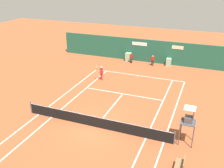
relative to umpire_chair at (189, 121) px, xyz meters
The scene contains 10 objects.
ground_plane 6.99m from the umpire_chair, behind, with size 80.00×80.00×0.01m.
tennis_net 6.89m from the umpire_chair, behind, with size 12.10×0.10×1.07m.
sponsor_back_wall 17.82m from the umpire_chair, 112.33° to the left, with size 25.00×1.02×3.01m.
umpire_chair is the anchor object (origin of this frame).
player_bench 3.27m from the umpire_chair, 89.36° to the right, with size 0.54×1.15×0.88m.
player_on_baseline 13.20m from the umpire_chair, 140.44° to the left, with size 0.78×0.63×1.79m.
ball_kid_right_post 17.65m from the umpire_chair, 120.11° to the left, with size 0.45×0.19×1.35m.
ball_kid_left_post 16.41m from the umpire_chair, 111.47° to the left, with size 0.45×0.19×1.36m.
tennis_ball_near_service_line 10.00m from the umpire_chair, behind, with size 0.07×0.07×0.07m, color #CCE033.
tennis_ball_mid_court 10.43m from the umpire_chair, 136.73° to the left, with size 0.07×0.07×0.07m, color #CCE033.
Camera 1 is at (7.43, -15.39, 11.03)m, focal length 41.40 mm.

